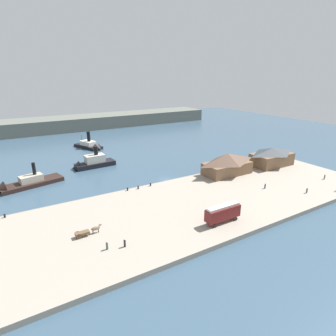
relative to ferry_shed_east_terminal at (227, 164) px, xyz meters
The scene contains 20 objects.
ground_plane 22.00m from the ferry_shed_east_terminal, 155.67° to the left, with size 320.00×320.00×0.00m, color #385166.
quay_promenade 23.96m from the ferry_shed_east_terminal, 146.02° to the right, with size 110.00×36.00×1.20m, color #9E9384.
seawall_edge 20.71m from the ferry_shed_east_terminal, 165.01° to the left, with size 110.00×0.80×1.00m, color gray.
ferry_shed_east_terminal is the anchor object (origin of this frame).
ferry_shed_central_terminal 21.25m from the ferry_shed_east_terminal, ahead, with size 15.91×9.15×6.78m.
street_tram 34.15m from the ferry_shed_east_terminal, 133.78° to the right, with size 9.05×2.58×4.28m.
horse_cart 54.33m from the ferry_shed_east_terminal, 164.93° to the right, with size 5.82×1.40×1.87m.
pedestrian_walking_east 54.83m from the ferry_shed_east_terminal, 157.20° to the right, with size 0.43×0.43×1.74m.
pedestrian_standing_center 26.21m from the ferry_shed_east_terminal, 70.01° to the right, with size 0.40×0.40×1.63m.
pedestrian_walking_west 31.97m from the ferry_shed_east_terminal, 40.13° to the right, with size 0.42×0.42×1.69m.
pedestrian_at_waters_edge 52.17m from the ferry_shed_east_terminal, 154.79° to the right, with size 0.43×0.43×1.75m.
pedestrian_near_west_shed 16.17m from the ferry_shed_east_terminal, 86.00° to the right, with size 0.41×0.41×1.65m.
mooring_post_east 67.73m from the ferry_shed_east_terminal, behind, with size 0.44×0.44×0.90m, color black.
mooring_post_center_west 35.86m from the ferry_shed_east_terminal, behind, with size 0.44×0.44×0.90m, color black.
mooring_post_west 32.58m from the ferry_shed_east_terminal, behind, with size 0.44×0.44×0.90m, color black.
mooring_post_center_east 28.36m from the ferry_shed_east_terminal, behind, with size 0.44×0.44×0.90m, color black.
ferry_mid_harbor 51.24m from the ferry_shed_east_terminal, 137.26° to the left, with size 16.65×6.07×9.45m.
ferry_approaching_east 67.61m from the ferry_shed_east_terminal, 157.70° to the left, with size 21.47×10.24×9.49m.
ferry_moored_east 70.14m from the ferry_shed_east_terminal, 114.92° to the left, with size 11.29×17.76×9.98m.
far_headland 120.43m from the ferry_shed_east_terminal, 99.34° to the left, with size 180.00×24.00×8.00m, color #60665B.
Camera 1 is at (-44.53, -76.47, 34.13)m, focal length 29.60 mm.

